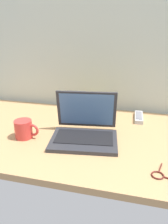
{
  "coord_description": "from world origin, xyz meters",
  "views": [
    {
      "loc": [
        0.26,
        -0.96,
        0.54
      ],
      "look_at": [
        0.02,
        0.0,
        0.15
      ],
      "focal_mm": 35.03,
      "sensor_mm": 36.0,
      "label": 1
    }
  ],
  "objects_px": {
    "laptop": "(85,129)",
    "remote_control_near": "(139,117)",
    "coffee_mug": "(24,129)",
    "eyeglasses": "(167,177)",
    "book_stack": "(91,113)"
  },
  "relations": [
    {
      "from": "coffee_mug",
      "to": "eyeglasses",
      "type": "relative_size",
      "value": 0.98
    },
    {
      "from": "laptop",
      "to": "coffee_mug",
      "type": "height_order",
      "value": "laptop"
    },
    {
      "from": "eyeglasses",
      "to": "book_stack",
      "type": "relative_size",
      "value": 0.55
    },
    {
      "from": "laptop",
      "to": "book_stack",
      "type": "height_order",
      "value": "laptop"
    },
    {
      "from": "laptop",
      "to": "remote_control_near",
      "type": "distance_m",
      "value": 0.39
    },
    {
      "from": "coffee_mug",
      "to": "eyeglasses",
      "type": "distance_m",
      "value": 0.67
    },
    {
      "from": "remote_control_near",
      "to": "eyeglasses",
      "type": "relative_size",
      "value": 1.3
    },
    {
      "from": "remote_control_near",
      "to": "book_stack",
      "type": "bearing_deg",
      "value": -173.71
    },
    {
      "from": "laptop",
      "to": "eyeglasses",
      "type": "relative_size",
      "value": 2.73
    },
    {
      "from": "eyeglasses",
      "to": "coffee_mug",
      "type": "bearing_deg",
      "value": 166.35
    },
    {
      "from": "coffee_mug",
      "to": "remote_control_near",
      "type": "distance_m",
      "value": 0.65
    },
    {
      "from": "coffee_mug",
      "to": "remote_control_near",
      "type": "xyz_separation_m",
      "value": [
        0.54,
        0.37,
        -0.03
      ]
    },
    {
      "from": "laptop",
      "to": "eyeglasses",
      "type": "distance_m",
      "value": 0.43
    },
    {
      "from": "laptop",
      "to": "eyeglasses",
      "type": "xyz_separation_m",
      "value": [
        0.36,
        -0.22,
        -0.04
      ]
    },
    {
      "from": "eyeglasses",
      "to": "laptop",
      "type": "bearing_deg",
      "value": 148.16
    }
  ]
}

